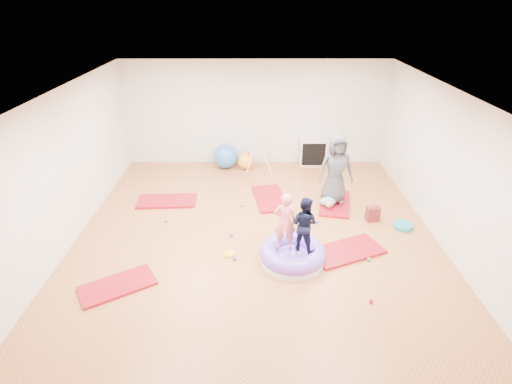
{
  "coord_description": "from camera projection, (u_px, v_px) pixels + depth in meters",
  "views": [
    {
      "loc": [
        -0.02,
        -6.48,
        4.3
      ],
      "look_at": [
        0.0,
        0.3,
        0.9
      ],
      "focal_mm": 28.0,
      "sensor_mm": 36.0,
      "label": 1
    }
  ],
  "objects": [
    {
      "name": "room",
      "position": [
        256.0,
        174.0,
        7.09
      ],
      "size": [
        7.01,
        8.01,
        2.81
      ],
      "color": "#A6703E",
      "rests_on": "ground"
    },
    {
      "name": "gym_mat_front_left",
      "position": [
        118.0,
        286.0,
        6.49
      ],
      "size": [
        1.31,
        1.12,
        0.05
      ],
      "primitive_type": "cube",
      "rotation": [
        0.0,
        0.0,
        0.56
      ],
      "color": "#9F0122",
      "rests_on": "ground"
    },
    {
      "name": "gym_mat_mid_left",
      "position": [
        167.0,
        201.0,
        9.12
      ],
      "size": [
        1.34,
        0.73,
        0.05
      ],
      "primitive_type": "cube",
      "rotation": [
        0.0,
        0.0,
        0.05
      ],
      "color": "#9F0122",
      "rests_on": "ground"
    },
    {
      "name": "gym_mat_center_back",
      "position": [
        270.0,
        198.0,
        9.24
      ],
      "size": [
        0.87,
        1.41,
        0.05
      ],
      "primitive_type": "cube",
      "rotation": [
        0.0,
        0.0,
        1.74
      ],
      "color": "#9F0122",
      "rests_on": "ground"
    },
    {
      "name": "gym_mat_right",
      "position": [
        347.0,
        251.0,
        7.35
      ],
      "size": [
        1.48,
        1.14,
        0.06
      ],
      "primitive_type": "cube",
      "rotation": [
        0.0,
        0.0,
        0.41
      ],
      "color": "#9F0122",
      "rests_on": "ground"
    },
    {
      "name": "gym_mat_rear_right",
      "position": [
        335.0,
        203.0,
        9.03
      ],
      "size": [
        0.9,
        1.39,
        0.05
      ],
      "primitive_type": "cube",
      "rotation": [
        0.0,
        0.0,
        1.36
      ],
      "color": "#9F0122",
      "rests_on": "ground"
    },
    {
      "name": "inflatable_cushion",
      "position": [
        292.0,
        255.0,
        7.06
      ],
      "size": [
        1.18,
        1.18,
        0.37
      ],
      "rotation": [
        0.0,
        0.0,
        0.32
      ],
      "color": "white",
      "rests_on": "ground"
    },
    {
      "name": "child_pink",
      "position": [
        285.0,
        219.0,
        6.75
      ],
      "size": [
        0.39,
        0.26,
        1.06
      ],
      "primitive_type": "imported",
      "rotation": [
        0.0,
        0.0,
        3.12
      ],
      "color": "#E66C77",
      "rests_on": "inflatable_cushion"
    },
    {
      "name": "child_navy",
      "position": [
        304.0,
        222.0,
        6.72
      ],
      "size": [
        0.61,
        0.57,
        1.0
      ],
      "primitive_type": "imported",
      "rotation": [
        0.0,
        0.0,
        2.6
      ],
      "color": "black",
      "rests_on": "inflatable_cushion"
    },
    {
      "name": "adult_caregiver",
      "position": [
        336.0,
        169.0,
        8.71
      ],
      "size": [
        0.8,
        0.56,
        1.57
      ],
      "primitive_type": "imported",
      "rotation": [
        0.0,
        0.0,
        0.08
      ],
      "color": "#404148",
      "rests_on": "gym_mat_rear_right"
    },
    {
      "name": "infant",
      "position": [
        328.0,
        202.0,
        8.79
      ],
      "size": [
        0.35,
        0.36,
        0.21
      ],
      "color": "#80A2CB",
      "rests_on": "gym_mat_rear_right"
    },
    {
      "name": "ball_pit_balls",
      "position": [
        271.0,
        240.0,
        7.68
      ],
      "size": [
        3.96,
        3.18,
        0.07
      ],
      "color": "blue",
      "rests_on": "ground"
    },
    {
      "name": "exercise_ball_blue",
      "position": [
        226.0,
        156.0,
        10.79
      ],
      "size": [
        0.66,
        0.66,
        0.66
      ],
      "primitive_type": "sphere",
      "color": "blue",
      "rests_on": "ground"
    },
    {
      "name": "exercise_ball_orange",
      "position": [
        246.0,
        161.0,
        10.77
      ],
      "size": [
        0.42,
        0.42,
        0.42
      ],
      "primitive_type": "sphere",
      "color": "#FFAD29",
      "rests_on": "ground"
    },
    {
      "name": "infant_play_gym",
      "position": [
        259.0,
        159.0,
        10.54
      ],
      "size": [
        0.69,
        0.66,
        0.53
      ],
      "rotation": [
        0.0,
        0.0,
        0.3
      ],
      "color": "beige",
      "rests_on": "ground"
    },
    {
      "name": "cube_shelf",
      "position": [
        313.0,
        152.0,
        10.95
      ],
      "size": [
        0.73,
        0.36,
        0.73
      ],
      "color": "beige",
      "rests_on": "ground"
    },
    {
      "name": "balance_disc",
      "position": [
        403.0,
        226.0,
        8.12
      ],
      "size": [
        0.4,
        0.4,
        0.09
      ],
      "primitive_type": "cylinder",
      "color": "teal",
      "rests_on": "ground"
    },
    {
      "name": "backpack",
      "position": [
        373.0,
        214.0,
        8.33
      ],
      "size": [
        0.29,
        0.21,
        0.31
      ],
      "primitive_type": "cube",
      "rotation": [
        0.0,
        0.0,
        0.17
      ],
      "color": "#B2272E",
      "rests_on": "ground"
    },
    {
      "name": "yellow_toy",
      "position": [
        230.0,
        254.0,
        7.3
      ],
      "size": [
        0.22,
        0.22,
        0.03
      ],
      "primitive_type": "cylinder",
      "color": "gold",
      "rests_on": "ground"
    }
  ]
}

